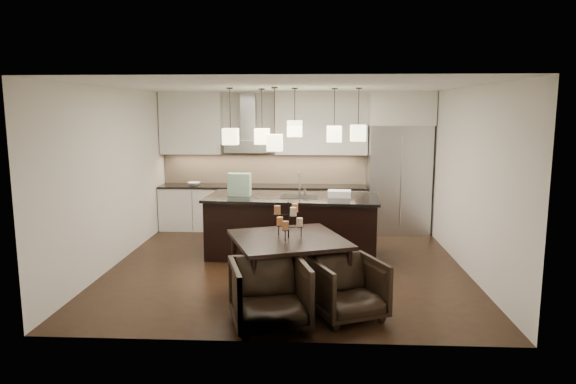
{
  "coord_description": "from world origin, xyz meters",
  "views": [
    {
      "loc": [
        0.41,
        -7.9,
        2.46
      ],
      "look_at": [
        0.0,
        0.2,
        1.15
      ],
      "focal_mm": 32.0,
      "sensor_mm": 36.0,
      "label": 1
    }
  ],
  "objects_px": {
    "island_body": "(292,227)",
    "armchair_left": "(270,294)",
    "refrigerator": "(398,179)",
    "dining_table": "(288,268)",
    "armchair_right": "(348,289)"
  },
  "relations": [
    {
      "from": "refrigerator",
      "to": "dining_table",
      "type": "bearing_deg",
      "value": -117.75
    },
    {
      "from": "island_body",
      "to": "armchair_right",
      "type": "relative_size",
      "value": 3.51
    },
    {
      "from": "island_body",
      "to": "armchair_left",
      "type": "height_order",
      "value": "island_body"
    },
    {
      "from": "refrigerator",
      "to": "armchair_left",
      "type": "relative_size",
      "value": 2.5
    },
    {
      "from": "armchair_left",
      "to": "dining_table",
      "type": "bearing_deg",
      "value": 63.89
    },
    {
      "from": "refrigerator",
      "to": "dining_table",
      "type": "xyz_separation_m",
      "value": [
        -2.01,
        -3.82,
        -0.67
      ]
    },
    {
      "from": "refrigerator",
      "to": "armchair_right",
      "type": "bearing_deg",
      "value": -106.03
    },
    {
      "from": "armchair_left",
      "to": "armchair_right",
      "type": "xyz_separation_m",
      "value": [
        0.91,
        0.33,
        -0.03
      ]
    },
    {
      "from": "island_body",
      "to": "armchair_right",
      "type": "distance_m",
      "value": 2.72
    },
    {
      "from": "island_body",
      "to": "armchair_right",
      "type": "bearing_deg",
      "value": -69.16
    },
    {
      "from": "refrigerator",
      "to": "armchair_right",
      "type": "height_order",
      "value": "refrigerator"
    },
    {
      "from": "armchair_left",
      "to": "armchair_right",
      "type": "bearing_deg",
      "value": 3.84
    },
    {
      "from": "island_body",
      "to": "dining_table",
      "type": "bearing_deg",
      "value": -84.74
    },
    {
      "from": "dining_table",
      "to": "armchair_left",
      "type": "xyz_separation_m",
      "value": [
        -0.17,
        -0.93,
        -0.02
      ]
    },
    {
      "from": "dining_table",
      "to": "armchair_right",
      "type": "xyz_separation_m",
      "value": [
        0.74,
        -0.6,
        -0.05
      ]
    }
  ]
}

